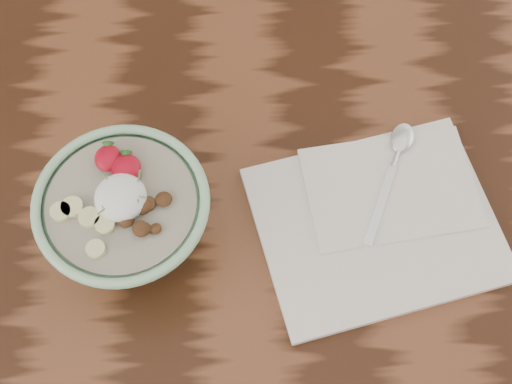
# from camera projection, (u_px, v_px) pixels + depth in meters

# --- Properties ---
(table) EXTENTS (1.60, 0.90, 0.75)m
(table) POSITION_uv_depth(u_px,v_px,m) (168.00, 270.00, 0.94)
(table) COLOR black
(table) RESTS_ON ground
(breakfast_bowl) EXTENTS (0.19, 0.19, 0.13)m
(breakfast_bowl) POSITION_uv_depth(u_px,v_px,m) (127.00, 217.00, 0.80)
(breakfast_bowl) COLOR #98CCA2
(breakfast_bowl) RESTS_ON table
(napkin) EXTENTS (0.33, 0.29, 0.02)m
(napkin) POSITION_uv_depth(u_px,v_px,m) (379.00, 216.00, 0.87)
(napkin) COLOR white
(napkin) RESTS_ON table
(spoon) EXTENTS (0.09, 0.17, 0.01)m
(spoon) POSITION_uv_depth(u_px,v_px,m) (397.00, 154.00, 0.89)
(spoon) COLOR silver
(spoon) RESTS_ON napkin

